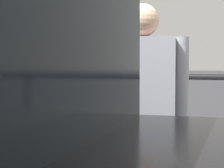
{
  "coord_description": "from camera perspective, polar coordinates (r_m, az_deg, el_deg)",
  "views": [
    {
      "loc": [
        0.97,
        -2.1,
        1.37
      ],
      "look_at": [
        0.06,
        0.57,
        1.23
      ],
      "focal_mm": 66.95,
      "sensor_mm": 36.0,
      "label": 1
    }
  ],
  "objects": [
    {
      "name": "pedestrian_at_meter",
      "position": [
        2.69,
        4.11,
        -3.9
      ],
      "size": [
        0.59,
        0.54,
        1.6
      ],
      "rotation": [
        0.0,
        0.0,
        -2.91
      ],
      "color": "#1E233F",
      "rests_on": "sidewalk_curb"
    },
    {
      "name": "parking_meter",
      "position": [
        2.84,
        -8.33,
        -0.06
      ],
      "size": [
        0.16,
        0.17,
        1.52
      ],
      "rotation": [
        0.0,
        0.0,
        3.17
      ],
      "color": "slate",
      "rests_on": "sidewalk_curb"
    },
    {
      "name": "background_railing",
      "position": [
        4.45,
        6.27,
        -2.55
      ],
      "size": [
        24.06,
        0.06,
        1.11
      ],
      "color": "black",
      "rests_on": "sidewalk_curb"
    }
  ]
}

